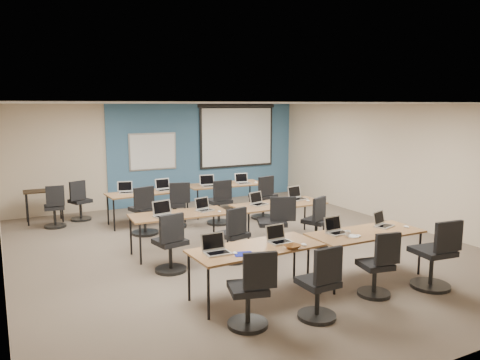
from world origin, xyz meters
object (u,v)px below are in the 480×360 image
task_chair_6 (275,229)px  task_chair_8 (145,214)px  training_table_front_right (366,235)px  task_chair_2 (378,270)px  training_table_mid_left (179,216)px  task_chair_5 (234,239)px  task_chair_4 (171,248)px  laptop_8 (126,190)px  training_table_back_right (225,186)px  laptop_6 (258,202)px  laptop_11 (243,181)px  utility_table (44,195)px  spare_chair_b (55,210)px  training_table_mid_right (279,206)px  task_chair_0 (251,296)px  task_chair_7 (317,225)px  laptop_2 (336,229)px  task_chair_10 (220,206)px  laptop_1 (278,238)px  task_chair_1 (320,289)px  task_chair_11 (264,201)px  laptop_3 (382,223)px  laptop_9 (164,187)px  whiteboard (153,152)px  laptop_10 (208,183)px  task_chair_3 (435,260)px  task_chair_9 (176,209)px  laptop_7 (297,196)px  training_table_front_left (256,250)px  spare_chair_a (80,204)px  laptop_0 (216,248)px  training_table_back_left (146,194)px  laptop_4 (164,213)px

task_chair_6 → task_chair_8: 2.85m
training_table_front_right → task_chair_2: task_chair_2 is taller
training_table_mid_left → task_chair_5: 1.16m
task_chair_4 → laptop_8: (0.15, 3.35, 0.38)m
task_chair_6 → training_table_back_right: bearing=104.5°
laptop_6 → task_chair_6: 0.85m
laptop_11 → utility_table: laptop_11 is taller
laptop_11 → spare_chair_b: bearing=-177.6°
training_table_mid_right → task_chair_0: bearing=-127.8°
task_chair_7 → laptop_2: bearing=-140.8°
training_table_back_right → laptop_11: bearing=-15.0°
laptop_8 → task_chair_10: (1.87, -0.94, -0.37)m
laptop_1 → utility_table: bearing=111.4°
task_chair_1 → task_chair_11: bearing=66.0°
task_chair_0 → task_chair_6: (1.83, 2.39, 0.03)m
laptop_3 → laptop_9: bearing=96.2°
whiteboard → laptop_10: whiteboard is taller
task_chair_3 → task_chair_4: (-3.19, 2.45, -0.03)m
task_chair_9 → laptop_2: bearing=-57.5°
whiteboard → laptop_7: bearing=-66.0°
spare_chair_b → training_table_back_right: bearing=-2.1°
training_table_front_left → task_chair_4: (-0.72, 1.50, -0.28)m
task_chair_7 → task_chair_4: bearing=157.7°
laptop_2 → task_chair_10: task_chair_10 is taller
spare_chair_a → spare_chair_b: (-0.59, -0.40, -0.00)m
training_table_front_right → task_chair_5: 2.18m
task_chair_7 → laptop_8: (-2.79, 3.30, 0.39)m
laptop_0 → task_chair_10: task_chair_10 is taller
training_table_back_left → task_chair_8: size_ratio=1.67×
whiteboard → task_chair_0: whiteboard is taller
training_table_mid_right → task_chair_11: size_ratio=1.79×
training_table_mid_right → laptop_4: bearing=178.7°
training_table_front_left → task_chair_5: (0.41, 1.46, -0.29)m
task_chair_10 → whiteboard: bearing=103.0°
task_chair_0 → laptop_2: (1.94, 0.81, 0.39)m
training_table_mid_right → task_chair_7: size_ratio=1.91×
training_table_back_right → task_chair_0: (-2.41, -5.63, -0.28)m
task_chair_11 → spare_chair_b: task_chair_11 is taller
laptop_2 → task_chair_6: bearing=90.3°
training_table_front_left → training_table_mid_right: bearing=49.0°
laptop_2 → laptop_7: (0.95, 2.43, 0.00)m
training_table_front_right → utility_table: bearing=125.2°
task_chair_4 → laptop_9: (0.99, 3.25, 0.38)m
task_chair_9 → task_chair_11: 2.13m
whiteboard → task_chair_6: size_ratio=1.22×
task_chair_9 → training_table_back_left: bearing=142.9°
training_table_mid_right → laptop_0: laptop_0 is taller
laptop_7 → laptop_11: 2.25m
laptop_3 → task_chair_9: (-2.06, 4.07, -0.37)m
task_chair_1 → task_chair_8: task_chair_8 is taller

